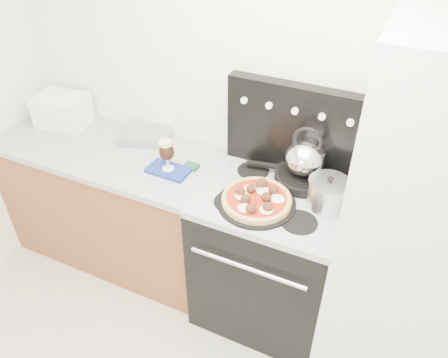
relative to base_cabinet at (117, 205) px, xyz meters
The scene contains 16 objects.
room_shell 1.59m from the base_cabinet, 41.46° to the right, with size 3.52×3.01×2.52m.
base_cabinet is the anchor object (origin of this frame).
countertop 0.45m from the base_cabinet, ahead, with size 1.48×0.63×0.04m, color #A7A8AC.
stove_body 1.11m from the base_cabinet, ahead, with size 0.76×0.65×0.88m, color black.
cooktop 1.20m from the base_cabinet, ahead, with size 0.76×0.65×0.04m, color #ADADB2.
backguard 1.35m from the base_cabinet, 12.75° to the left, with size 0.76×0.08×0.50m, color black.
fridge 1.88m from the base_cabinet, ahead, with size 0.64×0.68×1.90m, color silver.
toaster_oven 0.72m from the base_cabinet, 163.92° to the left, with size 0.32×0.24×0.20m, color white.
foil_sheet 0.56m from the base_cabinet, 45.56° to the left, with size 0.31×0.23×0.06m, color silver.
oven_mitt 0.68m from the base_cabinet, ahead, with size 0.24×0.14×0.02m, color navy.
beer_glass 0.76m from the base_cabinet, ahead, with size 0.09×0.09×0.19m, color black, non-canonical shape.
pizza_pan 1.17m from the base_cabinet, ahead, with size 0.40×0.40×0.01m, color #242424.
pizza 1.18m from the base_cabinet, ahead, with size 0.35×0.35×0.05m, color tan, non-canonical shape.
skillet 1.32m from the base_cabinet, ahead, with size 0.30×0.30×0.05m, color #252525.
tea_kettle 1.38m from the base_cabinet, ahead, with size 0.21×0.21×0.24m, color silver, non-canonical shape.
stock_pot 1.48m from the base_cabinet, ahead, with size 0.20×0.20×0.14m, color silver.
Camera 1 is at (0.59, -0.54, 2.35)m, focal length 35.00 mm.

